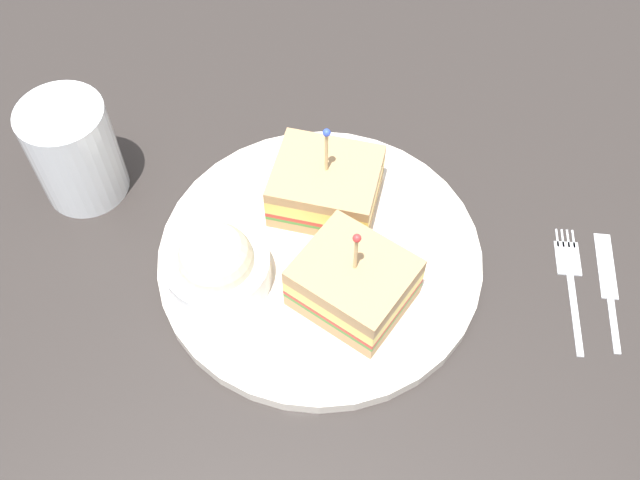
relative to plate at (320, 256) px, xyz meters
The scene contains 8 objects.
ground_plane 1.70cm from the plate, ahead, with size 91.28×91.28×2.00cm, color #2D2826.
plate is the anchor object (origin of this frame).
sandwich_half_front 6.43cm from the plate, 47.82° to the right, with size 11.38×10.81×9.68cm.
sandwich_half_back 6.54cm from the plate, 96.04° to the left, with size 9.74×8.47×9.98cm.
coleslaw_bowl 9.77cm from the plate, 150.14° to the right, with size 9.07×9.07×6.53cm.
drink_glass 24.75cm from the plate, behind, with size 7.97×7.97×10.34cm.
fork 22.74cm from the plate, ahead, with size 2.80×13.13×0.35cm.
knife 26.09cm from the plate, ahead, with size 2.21×12.43×0.35cm.
Camera 1 is at (7.17, -34.95, 56.48)cm, focal length 40.78 mm.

